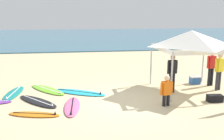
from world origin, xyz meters
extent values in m
plane|color=beige|center=(0.00, 0.00, 0.00)|extent=(80.00, 80.00, 0.00)
cube|color=#386B84|center=(0.00, 32.08, 0.05)|extent=(80.00, 36.00, 0.10)
cylinder|color=#B7B7BC|center=(1.82, -0.27, 1.02)|extent=(0.07, 0.07, 2.05)
cylinder|color=#B7B7BC|center=(1.82, 2.47, 1.02)|extent=(0.07, 0.07, 2.05)
cylinder|color=#B7B7BC|center=(4.57, 2.47, 1.02)|extent=(0.07, 0.07, 2.05)
cube|color=white|center=(3.20, -0.27, 1.96)|extent=(2.75, 0.03, 0.18)
cube|color=white|center=(3.20, 2.47, 1.96)|extent=(2.75, 0.03, 0.18)
cube|color=white|center=(1.82, 1.10, 1.96)|extent=(0.03, 2.75, 0.18)
cube|color=white|center=(4.57, 1.10, 1.96)|extent=(0.03, 2.75, 0.18)
pyramid|color=white|center=(3.20, 1.10, 2.40)|extent=(2.87, 2.87, 0.70)
ellipsoid|color=pink|center=(-2.07, -0.29, 0.04)|extent=(0.69, 2.19, 0.07)
cube|color=black|center=(-2.07, -0.29, 0.07)|extent=(0.13, 1.84, 0.01)
cone|color=black|center=(-2.11, -1.17, 0.13)|extent=(0.09, 0.09, 0.12)
ellipsoid|color=orange|center=(-3.37, -0.90, 0.04)|extent=(1.89, 0.95, 0.07)
cube|color=black|center=(-3.37, -0.90, 0.07)|extent=(1.51, 0.45, 0.01)
cone|color=black|center=(-2.65, -1.10, 0.13)|extent=(0.09, 0.09, 0.12)
ellipsoid|color=#7AD12D|center=(-3.19, 2.09, 0.04)|extent=(2.01, 2.27, 0.07)
cube|color=white|center=(-3.19, 2.09, 0.07)|extent=(1.32, 1.61, 0.01)
cone|color=white|center=(-2.57, 1.33, 0.13)|extent=(0.09, 0.09, 0.12)
ellipsoid|color=#19847F|center=(-4.62, 1.77, 0.04)|extent=(0.81, 2.22, 0.07)
cube|color=white|center=(-4.62, 1.77, 0.07)|extent=(0.23, 1.84, 0.01)
cone|color=white|center=(-4.71, 0.88, 0.13)|extent=(0.09, 0.09, 0.12)
ellipsoid|color=#23B2CC|center=(-1.76, 1.47, 0.04)|extent=(2.53, 1.84, 0.07)
cube|color=black|center=(-1.76, 1.47, 0.07)|extent=(1.88, 1.10, 0.01)
cone|color=black|center=(-0.86, 0.96, 0.13)|extent=(0.09, 0.09, 0.12)
ellipsoid|color=black|center=(-3.44, 0.49, 0.04)|extent=(1.99, 2.13, 0.07)
cube|color=white|center=(-3.44, 0.49, 0.07)|extent=(1.33, 1.49, 0.01)
cone|color=white|center=(-2.82, -0.21, 0.13)|extent=(0.09, 0.09, 0.12)
cylinder|color=black|center=(4.72, 1.78, 0.44)|extent=(0.13, 0.13, 0.88)
cylinder|color=black|center=(4.54, 1.73, 0.44)|extent=(0.13, 0.13, 0.88)
cube|color=red|center=(4.63, 1.75, 1.18)|extent=(0.40, 0.30, 0.60)
sphere|color=#9E7051|center=(4.63, 1.75, 1.60)|extent=(0.21, 0.21, 0.21)
cylinder|color=red|center=(4.85, 1.81, 1.16)|extent=(0.09, 0.09, 0.54)
cylinder|color=red|center=(4.41, 1.70, 1.16)|extent=(0.09, 0.09, 0.54)
cylinder|color=#2D2D33|center=(4.67, 1.03, 0.44)|extent=(0.13, 0.13, 0.88)
cylinder|color=#2D2D33|center=(4.51, 0.96, 0.44)|extent=(0.13, 0.13, 0.88)
cube|color=yellow|center=(4.59, 0.99, 1.18)|extent=(0.42, 0.34, 0.60)
sphere|color=beige|center=(4.59, 0.99, 1.60)|extent=(0.21, 0.21, 0.21)
cylinder|color=yellow|center=(4.80, 1.09, 1.16)|extent=(0.09, 0.09, 0.54)
cylinder|color=yellow|center=(4.38, 0.90, 1.16)|extent=(0.09, 0.09, 0.54)
cylinder|color=black|center=(2.23, 0.89, 0.44)|extent=(0.13, 0.13, 0.88)
cylinder|color=black|center=(2.40, 0.95, 0.44)|extent=(0.13, 0.13, 0.88)
cube|color=black|center=(2.32, 0.92, 1.18)|extent=(0.41, 0.32, 0.60)
sphere|color=#9E7051|center=(2.32, 0.92, 1.60)|extent=(0.21, 0.21, 0.21)
cylinder|color=black|center=(2.10, 0.85, 1.16)|extent=(0.09, 0.09, 0.54)
cylinder|color=black|center=(2.54, 0.99, 1.16)|extent=(0.09, 0.09, 0.54)
cylinder|color=black|center=(1.40, -0.69, 0.23)|extent=(0.13, 0.13, 0.45)
cylinder|color=black|center=(1.57, -0.64, 0.23)|extent=(0.13, 0.13, 0.45)
cube|color=orange|center=(1.48, -0.67, 0.71)|extent=(0.40, 0.30, 0.52)
sphere|color=beige|center=(1.48, -0.67, 1.09)|extent=(0.21, 0.21, 0.21)
cylinder|color=orange|center=(1.26, -0.72, 0.69)|extent=(0.09, 0.09, 0.47)
cylinder|color=orange|center=(1.71, -0.61, 0.69)|extent=(0.09, 0.09, 0.47)
cube|color=black|center=(3.59, -0.50, 0.14)|extent=(0.63, 0.38, 0.28)
cube|color=#2D60B7|center=(4.05, 2.18, 0.17)|extent=(0.48, 0.34, 0.34)
cube|color=white|center=(4.05, 2.18, 0.37)|extent=(0.50, 0.36, 0.05)
camera|label=1|loc=(-1.95, -9.62, 3.43)|focal=41.31mm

